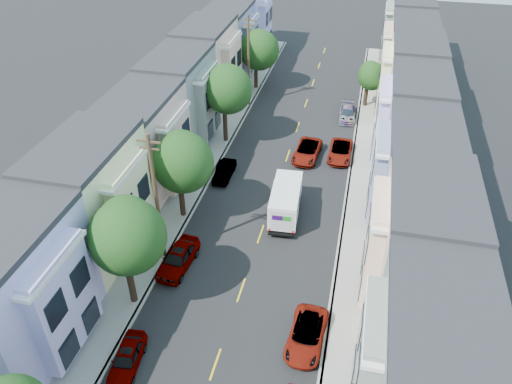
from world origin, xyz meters
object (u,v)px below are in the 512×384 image
at_px(utility_pole_far, 249,62).
at_px(lead_sedan, 307,151).
at_px(parked_right_b, 307,335).
at_px(fedex_truck, 286,201).
at_px(parked_left_c, 178,258).
at_px(tree_far_r, 371,76).
at_px(tree_d, 227,90).
at_px(utility_pole_near, 157,199).
at_px(parked_right_d, 347,113).
at_px(parked_left_b, 127,358).
at_px(tree_c, 182,163).
at_px(parked_right_c, 340,152).
at_px(tree_b, 126,237).
at_px(parked_left_d, 224,171).
at_px(tree_e, 258,50).

distance_m(utility_pole_far, lead_sedan, 13.56).
relative_size(utility_pole_far, parked_right_b, 2.19).
xyz_separation_m(fedex_truck, parked_left_c, (-6.33, -7.46, -0.75)).
relative_size(tree_far_r, parked_right_b, 1.14).
xyz_separation_m(tree_d, utility_pole_near, (0.00, -17.38, -0.46)).
relative_size(tree_d, parked_right_d, 1.94).
xyz_separation_m(utility_pole_near, parked_left_b, (1.40, -9.17, -4.52)).
bearing_deg(tree_c, utility_pole_far, 89.99).
distance_m(tree_d, parked_right_c, 12.27).
height_order(tree_d, parked_right_c, tree_d).
xyz_separation_m(utility_pole_far, parked_right_c, (11.20, -9.19, -4.51)).
xyz_separation_m(tree_d, utility_pole_far, (0.00, 8.62, -0.46)).
xyz_separation_m(tree_b, parked_left_d, (1.40, 15.58, -5.01)).
bearing_deg(parked_left_b, lead_sedan, 69.18).
distance_m(parked_left_d, parked_right_c, 11.38).
xyz_separation_m(tree_d, tree_e, (0.00, 13.42, -0.83)).
xyz_separation_m(lead_sedan, parked_right_c, (3.09, 0.72, -0.03)).
height_order(tree_e, parked_left_c, tree_e).
height_order(tree_b, parked_right_c, tree_b).
bearing_deg(parked_left_c, fedex_truck, 54.47).
distance_m(tree_d, tree_e, 13.45).
xyz_separation_m(tree_c, tree_d, (-0.00, 12.51, 0.52)).
bearing_deg(fedex_truck, parked_left_d, 141.89).
bearing_deg(tree_d, parked_right_b, -63.66).
bearing_deg(tree_d, lead_sedan, -9.03).
xyz_separation_m(tree_e, utility_pole_near, (0.00, -30.80, 0.37)).
height_order(parked_left_d, parked_right_c, parked_right_c).
height_order(fedex_truck, parked_right_d, fedex_truck).
xyz_separation_m(tree_d, fedex_truck, (7.73, -10.68, -4.09)).
distance_m(tree_e, parked_right_b, 37.97).
relative_size(fedex_truck, parked_left_b, 1.45).
height_order(tree_e, tree_far_r, tree_e).
height_order(parked_right_c, parked_right_d, parked_right_c).
xyz_separation_m(parked_left_d, parked_right_c, (9.80, 5.79, 0.03)).
distance_m(parked_right_b, parked_right_d, 30.42).
distance_m(tree_b, parked_right_d, 32.17).
xyz_separation_m(tree_c, parked_left_b, (1.40, -14.05, -4.46)).
bearing_deg(utility_pole_far, parked_left_c, -87.00).
bearing_deg(lead_sedan, parked_left_d, -138.76).
distance_m(tree_b, parked_left_d, 16.43).
relative_size(lead_sedan, parked_right_c, 1.05).
bearing_deg(fedex_truck, parked_left_c, -134.10).
relative_size(tree_b, tree_far_r, 1.54).
height_order(tree_far_r, lead_sedan, tree_far_r).
xyz_separation_m(utility_pole_far, parked_left_d, (1.40, -14.98, -4.53)).
height_order(utility_pole_near, parked_left_b, utility_pole_near).
height_order(lead_sedan, parked_left_b, lead_sedan).
relative_size(parked_left_c, parked_right_c, 1.02).
distance_m(tree_d, fedex_truck, 13.80).
bearing_deg(tree_b, parked_left_b, -73.10).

